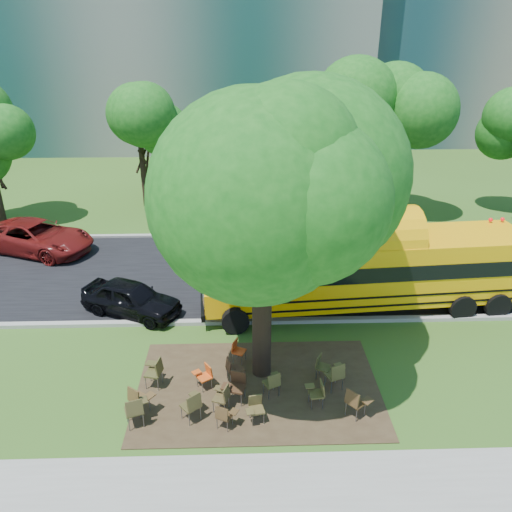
{
  "coord_description": "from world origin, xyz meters",
  "views": [
    {
      "loc": [
        0.57,
        -12.08,
        9.58
      ],
      "look_at": [
        1.09,
        4.3,
        2.02
      ],
      "focal_mm": 35.0,
      "sensor_mm": 36.0,
      "label": 1
    }
  ],
  "objects_px": {
    "chair_3": "(236,384)",
    "chair_4": "(225,415)",
    "chair_6": "(318,391)",
    "black_car": "(131,298)",
    "school_bus": "(377,268)",
    "chair_2": "(192,404)",
    "chair_10": "(238,349)",
    "chair_15": "(232,368)",
    "chair_7": "(356,401)",
    "chair_13": "(336,373)",
    "chair_14": "(223,396)",
    "main_tree": "(263,192)",
    "chair_11": "(273,382)",
    "chair_0": "(135,409)",
    "chair_5": "(255,407)",
    "bg_car_red": "(37,237)",
    "chair_12": "(322,365)",
    "chair_1": "(138,398)",
    "chair_9": "(205,374)",
    "chair_8": "(155,370)"
  },
  "relations": [
    {
      "from": "main_tree",
      "to": "chair_13",
      "type": "distance_m",
      "value": 5.61
    },
    {
      "from": "chair_1",
      "to": "chair_10",
      "type": "xyz_separation_m",
      "value": [
        2.65,
        2.23,
        -0.08
      ]
    },
    {
      "from": "school_bus",
      "to": "chair_9",
      "type": "distance_m",
      "value": 7.56
    },
    {
      "from": "chair_4",
      "to": "bg_car_red",
      "type": "relative_size",
      "value": 0.14
    },
    {
      "from": "chair_5",
      "to": "chair_13",
      "type": "bearing_deg",
      "value": -165.62
    },
    {
      "from": "school_bus",
      "to": "chair_2",
      "type": "bearing_deg",
      "value": -141.91
    },
    {
      "from": "black_car",
      "to": "chair_15",
      "type": "bearing_deg",
      "value": -112.42
    },
    {
      "from": "chair_2",
      "to": "chair_10",
      "type": "height_order",
      "value": "chair_2"
    },
    {
      "from": "chair_7",
      "to": "black_car",
      "type": "distance_m",
      "value": 8.96
    },
    {
      "from": "main_tree",
      "to": "chair_15",
      "type": "distance_m",
      "value": 5.32
    },
    {
      "from": "black_car",
      "to": "chair_2",
      "type": "bearing_deg",
      "value": -129.81
    },
    {
      "from": "chair_1",
      "to": "chair_12",
      "type": "distance_m",
      "value": 5.31
    },
    {
      "from": "chair_4",
      "to": "chair_12",
      "type": "relative_size",
      "value": 0.96
    },
    {
      "from": "chair_8",
      "to": "chair_12",
      "type": "relative_size",
      "value": 1.19
    },
    {
      "from": "chair_7",
      "to": "chair_15",
      "type": "height_order",
      "value": "chair_7"
    },
    {
      "from": "school_bus",
      "to": "chair_13",
      "type": "distance_m",
      "value": 5.27
    },
    {
      "from": "chair_11",
      "to": "black_car",
      "type": "relative_size",
      "value": 0.22
    },
    {
      "from": "chair_14",
      "to": "chair_1",
      "type": "bearing_deg",
      "value": 111.72
    },
    {
      "from": "chair_6",
      "to": "chair_11",
      "type": "height_order",
      "value": "chair_11"
    },
    {
      "from": "chair_11",
      "to": "chair_15",
      "type": "relative_size",
      "value": 1.08
    },
    {
      "from": "chair_12",
      "to": "bg_car_red",
      "type": "distance_m",
      "value": 15.23
    },
    {
      "from": "chair_9",
      "to": "chair_11",
      "type": "distance_m",
      "value": 1.98
    },
    {
      "from": "chair_3",
      "to": "chair_9",
      "type": "bearing_deg",
      "value": -16.56
    },
    {
      "from": "chair_14",
      "to": "bg_car_red",
      "type": "distance_m",
      "value": 14.09
    },
    {
      "from": "chair_6",
      "to": "chair_4",
      "type": "bearing_deg",
      "value": 102.19
    },
    {
      "from": "school_bus",
      "to": "chair_4",
      "type": "distance_m",
      "value": 8.23
    },
    {
      "from": "chair_8",
      "to": "chair_12",
      "type": "distance_m",
      "value": 4.86
    },
    {
      "from": "chair_6",
      "to": "black_car",
      "type": "xyz_separation_m",
      "value": [
        -6.07,
        5.09,
        0.14
      ]
    },
    {
      "from": "chair_2",
      "to": "black_car",
      "type": "bearing_deg",
      "value": 75.8
    },
    {
      "from": "chair_5",
      "to": "chair_15",
      "type": "xyz_separation_m",
      "value": [
        -0.62,
        1.67,
        -0.01
      ]
    },
    {
      "from": "chair_5",
      "to": "chair_13",
      "type": "xyz_separation_m",
      "value": [
        2.35,
        1.19,
        0.1
      ]
    },
    {
      "from": "school_bus",
      "to": "black_car",
      "type": "distance_m",
      "value": 9.0
    },
    {
      "from": "chair_1",
      "to": "black_car",
      "type": "bearing_deg",
      "value": 140.14
    },
    {
      "from": "chair_6",
      "to": "black_car",
      "type": "relative_size",
      "value": 0.22
    },
    {
      "from": "school_bus",
      "to": "bg_car_red",
      "type": "bearing_deg",
      "value": 154.49
    },
    {
      "from": "chair_2",
      "to": "chair_12",
      "type": "bearing_deg",
      "value": -15.9
    },
    {
      "from": "chair_12",
      "to": "chair_15",
      "type": "relative_size",
      "value": 1.03
    },
    {
      "from": "chair_10",
      "to": "chair_4",
      "type": "bearing_deg",
      "value": 18.12
    },
    {
      "from": "chair_9",
      "to": "chair_10",
      "type": "bearing_deg",
      "value": -72.28
    },
    {
      "from": "chair_6",
      "to": "chair_14",
      "type": "xyz_separation_m",
      "value": [
        -2.6,
        -0.12,
        0.01
      ]
    },
    {
      "from": "chair_10",
      "to": "bg_car_red",
      "type": "height_order",
      "value": "bg_car_red"
    },
    {
      "from": "school_bus",
      "to": "chair_0",
      "type": "height_order",
      "value": "school_bus"
    },
    {
      "from": "chair_8",
      "to": "chair_2",
      "type": "bearing_deg",
      "value": -128.07
    },
    {
      "from": "chair_4",
      "to": "chair_10",
      "type": "bearing_deg",
      "value": 109.33
    },
    {
      "from": "chair_3",
      "to": "chair_2",
      "type": "bearing_deg",
      "value": 49.59
    },
    {
      "from": "chair_4",
      "to": "black_car",
      "type": "relative_size",
      "value": 0.21
    },
    {
      "from": "chair_10",
      "to": "chair_13",
      "type": "distance_m",
      "value": 3.15
    },
    {
      "from": "chair_3",
      "to": "chair_4",
      "type": "xyz_separation_m",
      "value": [
        -0.3,
        -1.08,
        -0.1
      ]
    },
    {
      "from": "chair_15",
      "to": "chair_7",
      "type": "bearing_deg",
      "value": 43.56
    },
    {
      "from": "chair_2",
      "to": "chair_4",
      "type": "xyz_separation_m",
      "value": [
        0.85,
        -0.33,
        -0.1
      ]
    }
  ]
}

